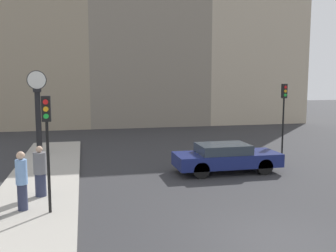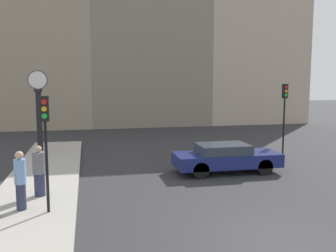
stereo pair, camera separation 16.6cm
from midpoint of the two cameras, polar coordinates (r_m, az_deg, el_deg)
name	(u,v)px [view 2 (the right image)]	position (r m, az deg, el deg)	size (l,w,h in m)	color
ground_plane	(275,245)	(10.31, 16.43, -16.97)	(120.00, 120.00, 0.00)	#2D2D30
sidewalk_corner	(42,180)	(16.25, -18.34, -7.88)	(2.92, 18.80, 0.13)	#A39E93
building_row	(147,37)	(34.98, -3.13, 13.44)	(32.22, 5.00, 17.38)	gray
sedan_car	(226,157)	(17.06, 9.08, -4.74)	(4.71, 1.81, 1.30)	navy
traffic_light_near	(45,129)	(11.70, -17.81, -0.50)	(0.26, 0.24, 3.55)	black
traffic_light_far	(285,105)	(20.82, 17.55, 3.04)	(0.26, 0.24, 3.94)	black
street_clock	(39,111)	(21.86, -18.86, 2.16)	(1.04, 0.40, 4.53)	black
pedestrian_blue_stripe	(20,180)	(12.51, -21.22, -7.70)	(0.35, 0.35, 1.85)	#2D334C
pedestrian_grey_jacket	(39,171)	(13.78, -18.71, -6.56)	(0.44, 0.44, 1.77)	#2D334C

